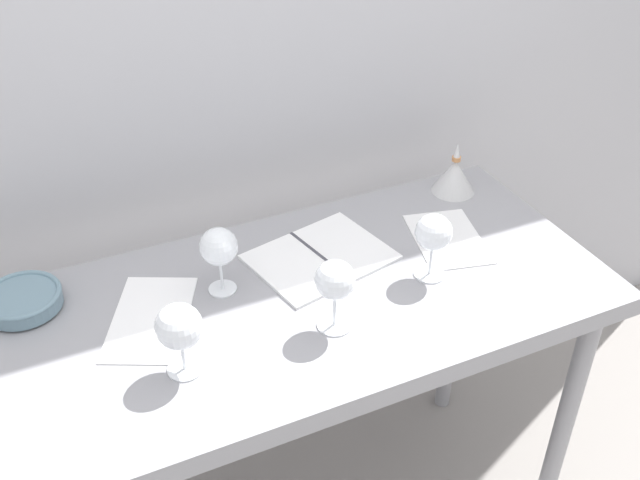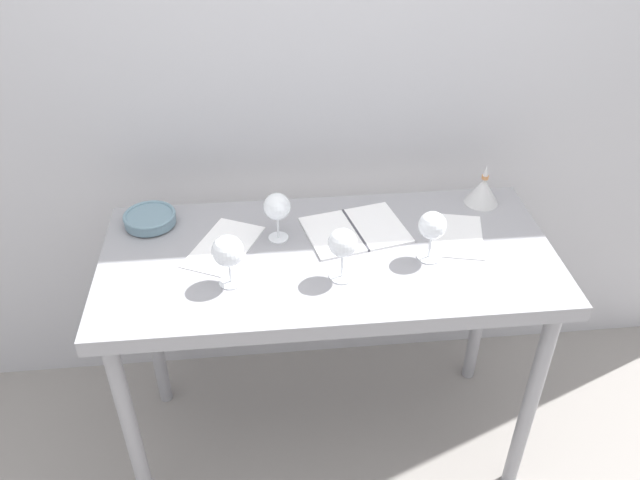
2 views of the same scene
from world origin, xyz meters
TOP-DOWN VIEW (x-y plane):
  - back_wall at (0.00, 0.49)m, footprint 3.80×0.04m
  - steel_counter at (0.00, -0.01)m, footprint 1.40×0.65m
  - wine_glass_near_center at (0.03, -0.13)m, footprint 0.08×0.08m
  - wine_glass_far_left at (-0.15, 0.09)m, footprint 0.08×0.08m
  - wine_glass_near_right at (0.30, -0.06)m, footprint 0.08×0.08m
  - wine_glass_near_left at (-0.30, -0.12)m, footprint 0.09×0.09m
  - open_notebook at (0.10, 0.10)m, footprint 0.36×0.30m
  - tasting_sheet_upper at (-0.32, 0.06)m, footprint 0.27×0.32m
  - tasting_sheet_lower at (0.42, 0.04)m, footprint 0.21×0.27m
  - tasting_bowl at (-0.56, 0.21)m, footprint 0.17×0.17m
  - decanter_funnel at (0.56, 0.23)m, footprint 0.12×0.12m

SIDE VIEW (x-z plane):
  - steel_counter at x=0.00m, z-range 0.34..1.24m
  - tasting_sheet_upper at x=-0.32m, z-range 0.90..0.90m
  - tasting_sheet_lower at x=0.42m, z-range 0.90..0.90m
  - open_notebook at x=0.10m, z-range 0.90..0.91m
  - tasting_bowl at x=-0.56m, z-range 0.90..0.95m
  - decanter_funnel at x=0.56m, z-range 0.88..1.02m
  - wine_glass_near_left at x=-0.30m, z-range 0.93..1.09m
  - wine_glass_near_right at x=0.30m, z-range 0.93..1.09m
  - wine_glass_far_left at x=-0.15m, z-range 0.93..1.10m
  - wine_glass_near_center at x=0.03m, z-range 0.93..1.10m
  - back_wall at x=0.00m, z-range 0.00..2.60m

